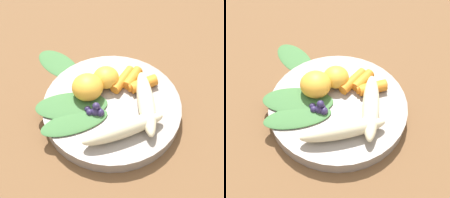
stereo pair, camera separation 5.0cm
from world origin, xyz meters
The scene contains 14 objects.
ground_plane centered at (0.00, 0.00, 0.00)m, with size 2.40×2.40×0.00m, color brown.
bowl centered at (0.00, 0.00, 0.01)m, with size 0.24×0.24×0.02m, color gray.
banana_peeled_left centered at (0.02, -0.05, 0.04)m, with size 0.14×0.03×0.03m, color beige.
banana_peeled_right centered at (-0.04, -0.05, 0.04)m, with size 0.14×0.03×0.03m, color beige.
orange_segment_near centered at (-0.01, 0.04, 0.04)m, with size 0.05×0.05×0.04m, color #F4A833.
orange_segment_far centered at (0.03, 0.03, 0.04)m, with size 0.05×0.05×0.03m, color #F4A833.
carrot_front centered at (0.06, -0.02, 0.03)m, with size 0.02×0.02×0.05m, color orange.
carrot_mid_left centered at (0.06, -0.02, 0.03)m, with size 0.02×0.02×0.05m, color orange.
carrot_mid_right centered at (0.06, 0.00, 0.03)m, with size 0.02×0.02×0.05m, color orange.
carrot_rear centered at (0.05, 0.01, 0.03)m, with size 0.02×0.02×0.06m, color orange.
blueberry_pile centered at (-0.03, 0.01, 0.03)m, with size 0.03×0.05×0.02m.
kale_leaf_left centered at (-0.05, 0.05, 0.03)m, with size 0.12×0.06×0.01m, color #3D7038.
kale_leaf_right centered at (-0.07, 0.02, 0.03)m, with size 0.11×0.04×0.01m, color #3D7038.
kale_leaf_stray centered at (0.03, 0.16, 0.00)m, with size 0.11×0.05×0.01m, color #3D7038.
Camera 2 is at (-0.22, -0.23, 0.42)m, focal length 47.99 mm.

